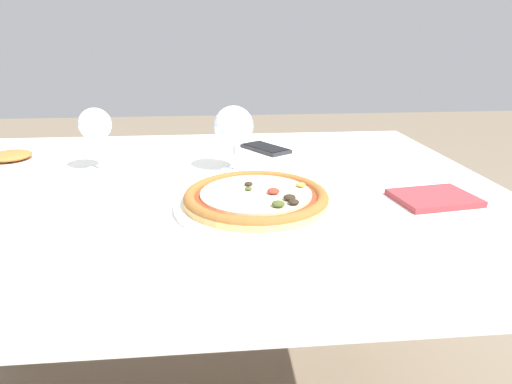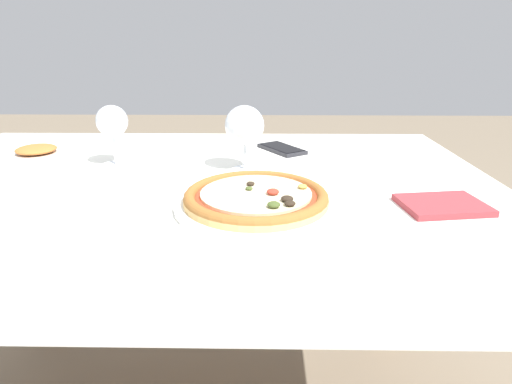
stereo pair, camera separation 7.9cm
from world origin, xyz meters
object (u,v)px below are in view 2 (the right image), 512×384
(wine_glass_far_left, at_px, (112,123))
(wine_glass_far_right, at_px, (244,126))
(dining_table, at_px, (186,218))
(side_plate, at_px, (37,153))
(pizza_plate, at_px, (256,199))
(cell_phone, at_px, (282,149))

(wine_glass_far_left, height_order, wine_glass_far_right, wine_glass_far_right)
(wine_glass_far_right, bearing_deg, dining_table, -140.39)
(wine_glass_far_left, height_order, side_plate, wine_glass_far_left)
(wine_glass_far_left, xyz_separation_m, wine_glass_far_right, (0.32, -0.03, 0.00))
(pizza_plate, distance_m, wine_glass_far_right, 0.25)
(dining_table, distance_m, cell_phone, 0.37)
(dining_table, distance_m, pizza_plate, 0.22)
(wine_glass_far_left, bearing_deg, side_plate, 161.40)
(pizza_plate, xyz_separation_m, side_plate, (-0.58, 0.35, -0.01))
(wine_glass_far_right, bearing_deg, wine_glass_far_left, 174.25)
(pizza_plate, relative_size, wine_glass_far_right, 1.98)
(wine_glass_far_left, relative_size, cell_phone, 0.93)
(cell_phone, bearing_deg, pizza_plate, -98.80)
(wine_glass_far_left, bearing_deg, wine_glass_far_right, -5.75)
(cell_phone, bearing_deg, side_plate, -173.62)
(dining_table, bearing_deg, pizza_plate, -39.21)
(dining_table, xyz_separation_m, side_plate, (-0.43, 0.22, 0.09))
(wine_glass_far_left, distance_m, cell_phone, 0.45)
(wine_glass_far_right, xyz_separation_m, cell_phone, (0.10, 0.18, -0.10))
(dining_table, height_order, pizza_plate, pizza_plate)
(dining_table, bearing_deg, wine_glass_far_left, 144.22)
(dining_table, height_order, wine_glass_far_left, wine_glass_far_left)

